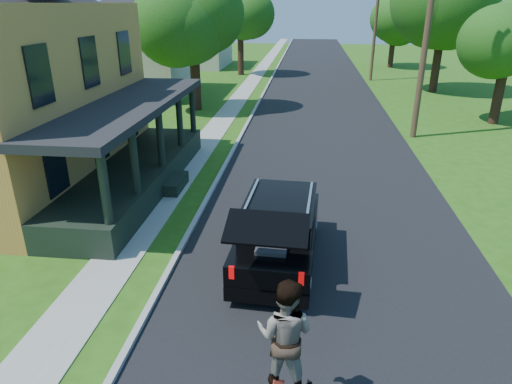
# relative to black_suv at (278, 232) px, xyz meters

# --- Properties ---
(ground) EXTENTS (140.00, 140.00, 0.00)m
(ground) POSITION_rel_black_suv_xyz_m (1.40, -1.50, -0.85)
(ground) COLOR #295511
(ground) RESTS_ON ground
(street) EXTENTS (8.00, 120.00, 0.02)m
(street) POSITION_rel_black_suv_xyz_m (1.40, 18.50, -0.85)
(street) COLOR black
(street) RESTS_ON ground
(curb) EXTENTS (0.15, 120.00, 0.12)m
(curb) POSITION_rel_black_suv_xyz_m (-2.65, 18.50, -0.85)
(curb) COLOR #9C9C97
(curb) RESTS_ON ground
(sidewalk) EXTENTS (1.30, 120.00, 0.03)m
(sidewalk) POSITION_rel_black_suv_xyz_m (-4.20, 18.50, -0.85)
(sidewalk) COLOR gray
(sidewalk) RESTS_ON ground
(front_walk) EXTENTS (6.50, 1.20, 0.03)m
(front_walk) POSITION_rel_black_suv_xyz_m (-8.10, 4.50, -0.85)
(front_walk) COLOR gray
(front_walk) RESTS_ON ground
(neighbor_house_mid) EXTENTS (12.78, 12.78, 8.30)m
(neighbor_house_mid) POSITION_rel_black_suv_xyz_m (-12.10, 22.50, 3.34)
(neighbor_house_mid) COLOR beige
(neighbor_house_mid) RESTS_ON ground
(neighbor_house_far) EXTENTS (12.78, 12.78, 8.30)m
(neighbor_house_far) POSITION_rel_black_suv_xyz_m (-12.10, 38.50, 3.34)
(neighbor_house_far) COLOR beige
(neighbor_house_far) RESTS_ON ground
(black_suv) EXTENTS (2.06, 4.86, 2.22)m
(black_suv) POSITION_rel_black_suv_xyz_m (0.00, 0.00, 0.00)
(black_suv) COLOR black
(black_suv) RESTS_ON ground
(skateboarder) EXTENTS (1.10, 0.94, 1.98)m
(skateboarder) POSITION_rel_black_suv_xyz_m (0.40, -4.50, 0.55)
(skateboarder) COLOR black
(skateboarder) RESTS_ON ground
(tree_left_mid) EXTENTS (6.24, 5.95, 8.61)m
(tree_left_mid) POSITION_rel_black_suv_xyz_m (-6.34, 17.64, 4.74)
(tree_left_mid) COLOR black
(tree_left_mid) RESTS_ON ground
(tree_left_far) EXTENTS (5.35, 5.29, 8.30)m
(tree_left_far) POSITION_rel_black_suv_xyz_m (-5.73, 32.81, 4.72)
(tree_left_far) COLOR black
(tree_left_far) RESTS_ON ground
(tree_right_near) EXTENTS (4.92, 4.59, 6.95)m
(tree_right_near) POSITION_rel_black_suv_xyz_m (10.84, 15.99, 3.85)
(tree_right_near) COLOR black
(tree_right_near) RESTS_ON ground
(tree_right_mid) EXTENTS (7.37, 7.46, 9.74)m
(tree_right_mid) POSITION_rel_black_suv_xyz_m (9.86, 25.64, 5.40)
(tree_right_mid) COLOR black
(tree_right_mid) RESTS_ON ground
(tree_right_far) EXTENTS (5.94, 6.02, 7.60)m
(tree_right_far) POSITION_rel_black_suv_xyz_m (8.91, 39.71, 3.95)
(tree_right_far) COLOR black
(tree_right_far) RESTS_ON ground
(utility_pole_near) EXTENTS (1.77, 0.51, 11.40)m
(utility_pole_near) POSITION_rel_black_suv_xyz_m (5.90, 12.62, 5.01)
(utility_pole_near) COLOR #42301E
(utility_pole_near) RESTS_ON ground
(utility_pole_far) EXTENTS (1.51, 0.55, 8.58)m
(utility_pole_far) POSITION_rel_black_suv_xyz_m (5.90, 30.69, 3.58)
(utility_pole_far) COLOR #42301E
(utility_pole_far) RESTS_ON ground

